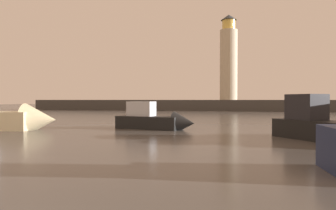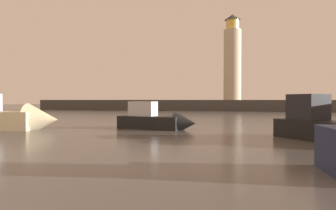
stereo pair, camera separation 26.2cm
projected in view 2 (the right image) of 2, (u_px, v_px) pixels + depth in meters
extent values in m
plane|color=#4C4742|center=(199.00, 121.00, 32.94)|extent=(220.00, 220.00, 0.00)
cube|color=#423F3D|center=(219.00, 105.00, 62.52)|extent=(82.95, 4.43, 2.28)
cylinder|color=beige|center=(232.00, 65.00, 61.72)|extent=(3.59, 3.59, 14.49)
cylinder|color=#F2CC59|center=(233.00, 25.00, 61.57)|extent=(2.69, 2.69, 2.03)
cone|color=#33383D|center=(233.00, 17.00, 61.55)|extent=(3.23, 3.23, 1.16)
cube|color=black|center=(322.00, 131.00, 16.91)|extent=(4.90, 5.55, 1.12)
cube|color=#232328|center=(308.00, 107.00, 17.77)|extent=(2.43, 2.47, 1.53)
cube|color=black|center=(150.00, 122.00, 23.89)|extent=(5.46, 2.82, 1.00)
cone|color=black|center=(186.00, 123.00, 22.59)|extent=(1.94, 2.03, 1.74)
cube|color=silver|center=(143.00, 109.00, 24.16)|extent=(2.33, 1.57, 1.17)
cone|color=beige|center=(43.00, 120.00, 23.22)|extent=(2.87, 2.99, 2.55)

